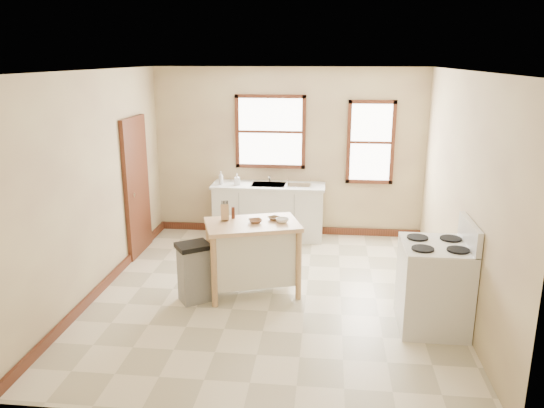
# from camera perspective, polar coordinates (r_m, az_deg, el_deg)

# --- Properties ---
(floor) EXTENTS (5.00, 5.00, 0.00)m
(floor) POSITION_cam_1_polar(r_m,az_deg,el_deg) (6.94, 0.03, -9.61)
(floor) COLOR beige
(floor) RESTS_ON ground
(ceiling) EXTENTS (5.00, 5.00, 0.00)m
(ceiling) POSITION_cam_1_polar(r_m,az_deg,el_deg) (6.28, 0.03, 14.18)
(ceiling) COLOR white
(ceiling) RESTS_ON ground
(wall_back) EXTENTS (4.50, 0.04, 2.80)m
(wall_back) POSITION_cam_1_polar(r_m,az_deg,el_deg) (8.91, 1.76, 5.53)
(wall_back) COLOR #D1C189
(wall_back) RESTS_ON ground
(wall_left) EXTENTS (0.04, 5.00, 2.80)m
(wall_left) POSITION_cam_1_polar(r_m,az_deg,el_deg) (7.07, -18.44, 2.07)
(wall_left) COLOR #D1C189
(wall_left) RESTS_ON ground
(wall_right) EXTENTS (0.04, 5.00, 2.80)m
(wall_right) POSITION_cam_1_polar(r_m,az_deg,el_deg) (6.62, 19.77, 1.08)
(wall_right) COLOR #D1C189
(wall_right) RESTS_ON ground
(window_main) EXTENTS (1.17, 0.06, 1.22)m
(window_main) POSITION_cam_1_polar(r_m,az_deg,el_deg) (8.86, -0.18, 7.77)
(window_main) COLOR #401E11
(window_main) RESTS_ON wall_back
(window_side) EXTENTS (0.77, 0.06, 1.37)m
(window_side) POSITION_cam_1_polar(r_m,az_deg,el_deg) (8.85, 10.57, 6.53)
(window_side) COLOR #401E11
(window_side) RESTS_ON wall_back
(door_left) EXTENTS (0.06, 0.90, 2.10)m
(door_left) POSITION_cam_1_polar(r_m,az_deg,el_deg) (8.30, -14.34, 1.83)
(door_left) COLOR #401E11
(door_left) RESTS_ON ground
(baseboard_back) EXTENTS (4.50, 0.04, 0.12)m
(baseboard_back) POSITION_cam_1_polar(r_m,az_deg,el_deg) (9.21, 1.68, -2.74)
(baseboard_back) COLOR #401E11
(baseboard_back) RESTS_ON ground
(baseboard_left) EXTENTS (0.04, 5.00, 0.12)m
(baseboard_left) POSITION_cam_1_polar(r_m,az_deg,el_deg) (7.47, -17.34, -7.98)
(baseboard_left) COLOR #401E11
(baseboard_left) RESTS_ON ground
(sink_counter) EXTENTS (1.86, 0.62, 0.92)m
(sink_counter) POSITION_cam_1_polar(r_m,az_deg,el_deg) (8.86, -0.37, -0.77)
(sink_counter) COLOR silver
(sink_counter) RESTS_ON ground
(faucet) EXTENTS (0.03, 0.03, 0.22)m
(faucet) POSITION_cam_1_polar(r_m,az_deg,el_deg) (8.89, -0.25, 3.08)
(faucet) COLOR silver
(faucet) RESTS_ON sink_counter
(soap_bottle_a) EXTENTS (0.11, 0.11, 0.22)m
(soap_bottle_a) POSITION_cam_1_polar(r_m,az_deg,el_deg) (8.76, -5.52, 2.81)
(soap_bottle_a) COLOR #B2B2B2
(soap_bottle_a) RESTS_ON sink_counter
(soap_bottle_b) EXTENTS (0.10, 0.11, 0.19)m
(soap_bottle_b) POSITION_cam_1_polar(r_m,az_deg,el_deg) (8.71, -3.77, 2.67)
(soap_bottle_b) COLOR #B2B2B2
(soap_bottle_b) RESTS_ON sink_counter
(dish_rack) EXTENTS (0.43, 0.35, 0.10)m
(dish_rack) POSITION_cam_1_polar(r_m,az_deg,el_deg) (8.64, 2.95, 2.27)
(dish_rack) COLOR silver
(dish_rack) RESTS_ON sink_counter
(kitchen_island) EXTENTS (1.32, 1.05, 0.94)m
(kitchen_island) POSITION_cam_1_polar(r_m,az_deg,el_deg) (6.81, -2.10, -5.80)
(kitchen_island) COLOR #DEB782
(kitchen_island) RESTS_ON ground
(knife_block) EXTENTS (0.12, 0.12, 0.20)m
(knife_block) POSITION_cam_1_polar(r_m,az_deg,el_deg) (6.74, -5.10, -0.95)
(knife_block) COLOR tan
(knife_block) RESTS_ON kitchen_island
(pepper_grinder) EXTENTS (0.06, 0.06, 0.15)m
(pepper_grinder) POSITION_cam_1_polar(r_m,az_deg,el_deg) (6.82, -4.21, -0.95)
(pepper_grinder) COLOR #3E1B10
(pepper_grinder) RESTS_ON kitchen_island
(bowl_a) EXTENTS (0.23, 0.23, 0.04)m
(bowl_a) POSITION_cam_1_polar(r_m,az_deg,el_deg) (6.65, -1.82, -1.85)
(bowl_a) COLOR brown
(bowl_a) RESTS_ON kitchen_island
(bowl_b) EXTENTS (0.22, 0.22, 0.04)m
(bowl_b) POSITION_cam_1_polar(r_m,az_deg,el_deg) (6.76, 0.22, -1.55)
(bowl_b) COLOR brown
(bowl_b) RESTS_ON kitchen_island
(bowl_c) EXTENTS (0.23, 0.23, 0.05)m
(bowl_c) POSITION_cam_1_polar(r_m,az_deg,el_deg) (6.65, 1.11, -1.79)
(bowl_c) COLOR white
(bowl_c) RESTS_ON kitchen_island
(trash_bin) EXTENTS (0.50, 0.49, 0.75)m
(trash_bin) POSITION_cam_1_polar(r_m,az_deg,el_deg) (6.68, -8.38, -7.29)
(trash_bin) COLOR gray
(trash_bin) RESTS_ON ground
(gas_stove) EXTENTS (0.79, 0.80, 1.25)m
(gas_stove) POSITION_cam_1_polar(r_m,az_deg,el_deg) (6.18, 17.07, -7.28)
(gas_stove) COLOR silver
(gas_stove) RESTS_ON ground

